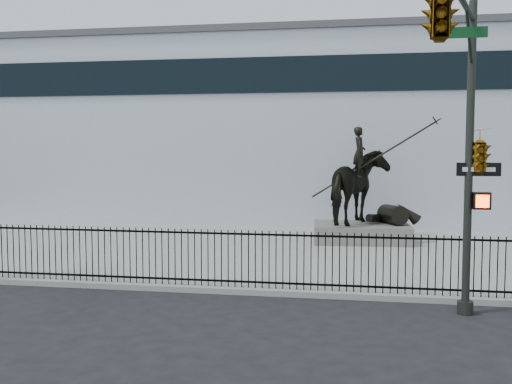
# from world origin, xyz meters

# --- Properties ---
(ground) EXTENTS (120.00, 120.00, 0.00)m
(ground) POSITION_xyz_m (0.00, 0.00, 0.00)
(ground) COLOR black
(ground) RESTS_ON ground
(plaza) EXTENTS (30.00, 12.00, 0.15)m
(plaza) POSITION_xyz_m (0.00, 7.00, 0.07)
(plaza) COLOR gray
(plaza) RESTS_ON ground
(building) EXTENTS (44.00, 14.00, 9.00)m
(building) POSITION_xyz_m (0.00, 20.00, 4.50)
(building) COLOR silver
(building) RESTS_ON ground
(picket_fence) EXTENTS (22.10, 0.10, 1.50)m
(picket_fence) POSITION_xyz_m (0.00, 1.25, 0.90)
(picket_fence) COLOR black
(picket_fence) RESTS_ON plaza
(statue_plinth) EXTENTS (3.79, 2.75, 0.68)m
(statue_plinth) POSITION_xyz_m (4.66, 9.46, 0.49)
(statue_plinth) COLOR #5F5D57
(statue_plinth) RESTS_ON plaza
(equestrian_statue) EXTENTS (4.62, 3.03, 3.92)m
(equestrian_statue) POSITION_xyz_m (4.73, 9.47, 2.25)
(equestrian_statue) COLOR black
(equestrian_statue) RESTS_ON statue_plinth
(traffic_signal_right) EXTENTS (2.17, 6.86, 7.00)m
(traffic_signal_right) POSITION_xyz_m (6.47, -2.00, 4.85)
(traffic_signal_right) COLOR #262923
(traffic_signal_right) RESTS_ON ground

